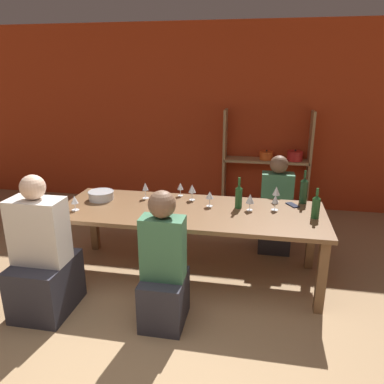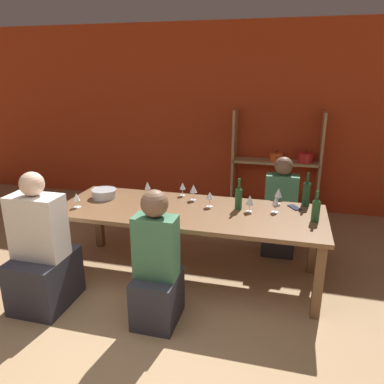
{
  "view_description": "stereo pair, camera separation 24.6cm",
  "coord_description": "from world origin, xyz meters",
  "px_view_note": "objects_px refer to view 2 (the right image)",
  "views": [
    {
      "loc": [
        0.8,
        -1.85,
        2.02
      ],
      "look_at": [
        0.14,
        1.62,
        0.88
      ],
      "focal_mm": 35.0,
      "sensor_mm": 36.0,
      "label": 1
    },
    {
      "loc": [
        1.04,
        -1.79,
        2.02
      ],
      "look_at": [
        0.14,
        1.62,
        0.88
      ],
      "focal_mm": 35.0,
      "sensor_mm": 36.0,
      "label": 2
    }
  ],
  "objects_px": {
    "wine_bottle_green": "(306,192)",
    "person_far_a": "(280,217)",
    "person_near_a": "(42,259)",
    "wine_bottle_amber": "(239,197)",
    "wine_glass_white_a": "(210,196)",
    "wine_glass_white_c": "(278,193)",
    "dining_table": "(189,217)",
    "wine_glass_red_a": "(147,186)",
    "cell_phone": "(294,207)",
    "wine_glass_white_b": "(182,186)",
    "wine_glass_empty_c": "(61,199)",
    "wine_glass_empty_a": "(276,202)",
    "mixing_bowl": "(104,193)",
    "wine_glass_red_c": "(250,200)",
    "shelf_unit": "(277,178)",
    "wine_glass_red_b": "(76,198)",
    "wine_bottle_dark": "(316,209)",
    "wine_glass_empty_b": "(193,189)",
    "person_near_b": "(157,274)"
  },
  "relations": [
    {
      "from": "wine_glass_white_a",
      "to": "wine_glass_red_c",
      "type": "xyz_separation_m",
      "value": [
        0.4,
        -0.04,
        0.0
      ]
    },
    {
      "from": "wine_glass_red_a",
      "to": "wine_bottle_green",
      "type": "bearing_deg",
      "value": 5.58
    },
    {
      "from": "mixing_bowl",
      "to": "wine_glass_white_c",
      "type": "height_order",
      "value": "wine_glass_white_c"
    },
    {
      "from": "shelf_unit",
      "to": "wine_glass_white_a",
      "type": "bearing_deg",
      "value": -106.59
    },
    {
      "from": "shelf_unit",
      "to": "wine_glass_red_b",
      "type": "relative_size",
      "value": 10.18
    },
    {
      "from": "dining_table",
      "to": "wine_glass_white_c",
      "type": "bearing_deg",
      "value": 25.63
    },
    {
      "from": "wine_glass_red_b",
      "to": "person_near_a",
      "type": "distance_m",
      "value": 0.69
    },
    {
      "from": "mixing_bowl",
      "to": "wine_glass_red_a",
      "type": "height_order",
      "value": "wine_glass_red_a"
    },
    {
      "from": "wine_glass_red_a",
      "to": "wine_glass_empty_a",
      "type": "xyz_separation_m",
      "value": [
        1.35,
        -0.11,
        -0.02
      ]
    },
    {
      "from": "wine_bottle_green",
      "to": "shelf_unit",
      "type": "bearing_deg",
      "value": 101.3
    },
    {
      "from": "wine_bottle_dark",
      "to": "wine_glass_empty_b",
      "type": "relative_size",
      "value": 1.7
    },
    {
      "from": "dining_table",
      "to": "wine_glass_white_b",
      "type": "distance_m",
      "value": 0.48
    },
    {
      "from": "person_near_a",
      "to": "wine_glass_empty_c",
      "type": "bearing_deg",
      "value": 95.97
    },
    {
      "from": "wine_glass_empty_a",
      "to": "wine_glass_white_b",
      "type": "bearing_deg",
      "value": 165.58
    },
    {
      "from": "wine_glass_empty_a",
      "to": "wine_glass_red_c",
      "type": "height_order",
      "value": "wine_glass_red_c"
    },
    {
      "from": "cell_phone",
      "to": "person_near_a",
      "type": "height_order",
      "value": "person_near_a"
    },
    {
      "from": "wine_glass_empty_b",
      "to": "wine_glass_empty_c",
      "type": "distance_m",
      "value": 1.31
    },
    {
      "from": "wine_glass_red_b",
      "to": "person_near_b",
      "type": "relative_size",
      "value": 0.13
    },
    {
      "from": "dining_table",
      "to": "wine_bottle_dark",
      "type": "bearing_deg",
      "value": 0.04
    },
    {
      "from": "wine_glass_white_a",
      "to": "wine_glass_red_b",
      "type": "relative_size",
      "value": 1.05
    },
    {
      "from": "wine_glass_white_c",
      "to": "wine_glass_empty_a",
      "type": "bearing_deg",
      "value": -93.48
    },
    {
      "from": "wine_bottle_dark",
      "to": "wine_glass_white_a",
      "type": "height_order",
      "value": "wine_bottle_dark"
    },
    {
      "from": "wine_glass_empty_c",
      "to": "cell_phone",
      "type": "xyz_separation_m",
      "value": [
        2.17,
        0.66,
        -0.12
      ]
    },
    {
      "from": "wine_glass_red_b",
      "to": "wine_glass_white_a",
      "type": "bearing_deg",
      "value": 15.42
    },
    {
      "from": "wine_glass_white_b",
      "to": "wine_glass_white_c",
      "type": "relative_size",
      "value": 0.9
    },
    {
      "from": "wine_glass_white_b",
      "to": "person_far_a",
      "type": "xyz_separation_m",
      "value": [
        1.04,
        0.42,
        -0.41
      ]
    },
    {
      "from": "wine_glass_white_a",
      "to": "wine_glass_red_a",
      "type": "relative_size",
      "value": 0.89
    },
    {
      "from": "dining_table",
      "to": "mixing_bowl",
      "type": "xyz_separation_m",
      "value": [
        -0.98,
        0.13,
        0.12
      ]
    },
    {
      "from": "cell_phone",
      "to": "wine_glass_white_b",
      "type": "bearing_deg",
      "value": 175.54
    },
    {
      "from": "wine_bottle_amber",
      "to": "wine_glass_empty_b",
      "type": "distance_m",
      "value": 0.52
    },
    {
      "from": "wine_glass_red_a",
      "to": "wine_glass_empty_c",
      "type": "xyz_separation_m",
      "value": [
        -0.64,
        -0.61,
        -0.0
      ]
    },
    {
      "from": "wine_bottle_amber",
      "to": "wine_glass_white_b",
      "type": "distance_m",
      "value": 0.7
    },
    {
      "from": "wine_glass_white_c",
      "to": "person_near_b",
      "type": "bearing_deg",
      "value": -127.54
    },
    {
      "from": "wine_glass_white_a",
      "to": "person_far_a",
      "type": "distance_m",
      "value": 1.06
    },
    {
      "from": "wine_glass_red_a",
      "to": "wine_glass_white_c",
      "type": "height_order",
      "value": "wine_glass_red_a"
    },
    {
      "from": "wine_bottle_green",
      "to": "wine_glass_red_a",
      "type": "relative_size",
      "value": 1.97
    },
    {
      "from": "wine_glass_white_a",
      "to": "dining_table",
      "type": "bearing_deg",
      "value": -142.41
    },
    {
      "from": "wine_glass_empty_b",
      "to": "person_far_a",
      "type": "distance_m",
      "value": 1.12
    },
    {
      "from": "person_near_b",
      "to": "wine_bottle_green",
      "type": "bearing_deg",
      "value": 45.3
    },
    {
      "from": "dining_table",
      "to": "wine_glass_empty_c",
      "type": "relative_size",
      "value": 15.23
    },
    {
      "from": "wine_glass_red_c",
      "to": "shelf_unit",
      "type": "bearing_deg",
      "value": 84.63
    },
    {
      "from": "dining_table",
      "to": "wine_glass_empty_a",
      "type": "height_order",
      "value": "wine_glass_empty_a"
    },
    {
      "from": "wine_glass_red_a",
      "to": "wine_glass_white_c",
      "type": "xyz_separation_m",
      "value": [
        1.36,
        0.15,
        -0.01
      ]
    },
    {
      "from": "person_near_a",
      "to": "wine_bottle_amber",
      "type": "bearing_deg",
      "value": 30.45
    },
    {
      "from": "wine_bottle_green",
      "to": "person_far_a",
      "type": "bearing_deg",
      "value": 120.83
    },
    {
      "from": "wine_glass_empty_a",
      "to": "wine_glass_empty_b",
      "type": "distance_m",
      "value": 0.86
    },
    {
      "from": "wine_glass_empty_a",
      "to": "wine_glass_red_c",
      "type": "relative_size",
      "value": 0.92
    },
    {
      "from": "person_far_a",
      "to": "wine_glass_red_a",
      "type": "bearing_deg",
      "value": 22.26
    },
    {
      "from": "wine_glass_white_a",
      "to": "wine_glass_white_c",
      "type": "bearing_deg",
      "value": 21.96
    },
    {
      "from": "wine_bottle_green",
      "to": "cell_phone",
      "type": "xyz_separation_m",
      "value": [
        -0.11,
        -0.1,
        -0.13
      ]
    }
  ]
}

